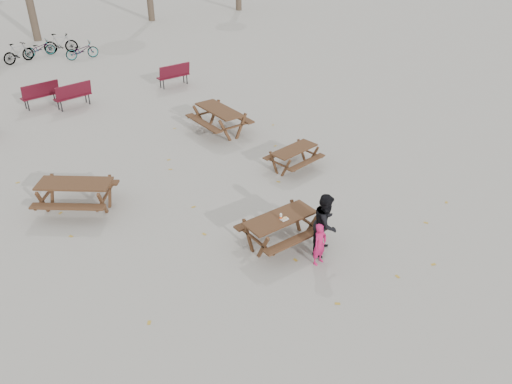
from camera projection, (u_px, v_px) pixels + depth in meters
ground at (280, 243)px, 12.45m from camera, size 80.00×80.00×0.00m
main_picnic_table at (280, 223)px, 12.15m from camera, size 1.80×1.45×0.78m
food_tray at (285, 219)px, 11.94m from camera, size 0.18×0.11×0.03m
bread_roll at (285, 218)px, 11.92m from camera, size 0.14×0.06×0.05m
soda_bottle at (281, 217)px, 11.93m from camera, size 0.07×0.07×0.17m
child at (320, 244)px, 11.51m from camera, size 0.42×0.31×1.07m
adult at (326, 224)px, 11.79m from camera, size 0.96×0.90×1.57m
picnic_table_east at (294, 158)px, 15.72m from camera, size 1.72×1.46×0.67m
picnic_table_north at (77, 196)px, 13.58m from camera, size 2.51×2.44×0.84m
picnic_table_far at (220, 120)px, 18.10m from camera, size 1.68×2.08×0.89m
park_bench_row at (70, 96)px, 20.15m from camera, size 10.05×2.43×1.03m
bicycle_row at (15, 54)px, 25.64m from camera, size 8.20×2.62×1.07m
fallen_leaves at (239, 195)px, 14.44m from camera, size 11.00×11.00×0.01m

